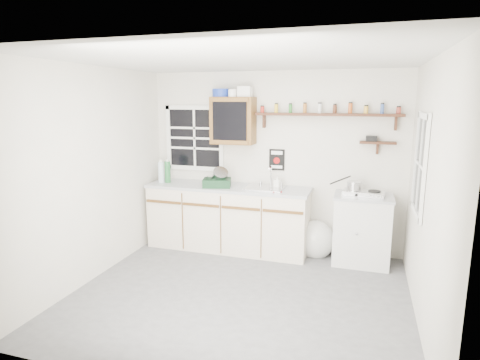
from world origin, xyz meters
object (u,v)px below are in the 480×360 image
(main_cabinet, at_px, (228,217))
(right_cabinet, at_px, (362,229))
(upper_cabinet, at_px, (233,121))
(hotplate, at_px, (364,193))
(spice_shelf, at_px, (327,114))
(dish_rack, at_px, (218,180))

(main_cabinet, height_order, right_cabinet, main_cabinet)
(upper_cabinet, relative_size, hotplate, 1.22)
(main_cabinet, bearing_deg, spice_shelf, 9.20)
(upper_cabinet, bearing_deg, hotplate, -4.40)
(main_cabinet, height_order, dish_rack, dish_rack)
(spice_shelf, bearing_deg, main_cabinet, -170.80)
(right_cabinet, relative_size, hotplate, 1.70)
(dish_rack, bearing_deg, right_cabinet, -11.75)
(dish_rack, bearing_deg, main_cabinet, 20.56)
(upper_cabinet, relative_size, dish_rack, 1.48)
(right_cabinet, relative_size, upper_cabinet, 1.40)
(right_cabinet, bearing_deg, spice_shelf, 160.13)
(right_cabinet, height_order, hotplate, hotplate)
(upper_cabinet, bearing_deg, dish_rack, -123.67)
(hotplate, bearing_deg, main_cabinet, -173.07)
(upper_cabinet, bearing_deg, spice_shelf, 3.10)
(main_cabinet, bearing_deg, dish_rack, -144.52)
(main_cabinet, relative_size, upper_cabinet, 3.55)
(right_cabinet, distance_m, spice_shelf, 1.57)
(main_cabinet, bearing_deg, hotplate, 0.17)
(main_cabinet, relative_size, right_cabinet, 2.54)
(main_cabinet, relative_size, hotplate, 4.32)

